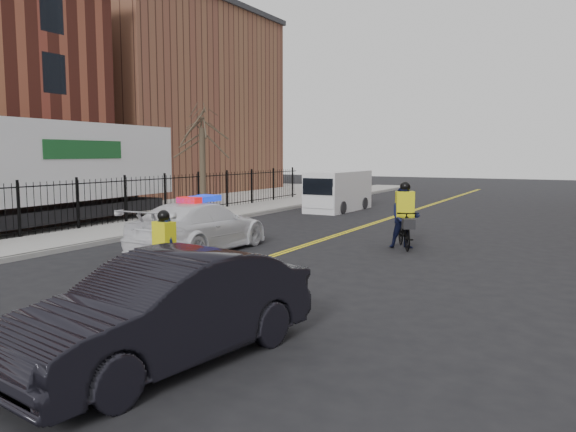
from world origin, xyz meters
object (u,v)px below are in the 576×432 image
(police_cruiser, at_px, (200,226))
(semi_trailer, at_px, (38,168))
(cargo_van, at_px, (337,192))
(dark_sedan, at_px, (166,310))
(cyclist_far, at_px, (404,222))
(cyclist_near, at_px, (164,262))

(police_cruiser, distance_m, semi_trailer, 8.90)
(semi_trailer, bearing_deg, cargo_van, 54.49)
(dark_sedan, bearing_deg, cargo_van, 116.11)
(cargo_van, bearing_deg, dark_sedan, -71.56)
(police_cruiser, xyz_separation_m, semi_trailer, (-8.68, 1.13, 1.64))
(cargo_van, height_order, semi_trailer, semi_trailer)
(cyclist_far, bearing_deg, dark_sedan, -116.36)
(police_cruiser, bearing_deg, dark_sedan, 122.47)
(semi_trailer, bearing_deg, cyclist_far, 5.48)
(dark_sedan, relative_size, semi_trailer, 0.35)
(police_cruiser, distance_m, cyclist_far, 6.38)
(dark_sedan, distance_m, cyclist_far, 11.15)
(cyclist_near, bearing_deg, dark_sedan, -37.40)
(cyclist_near, relative_size, cyclist_far, 0.88)
(cargo_van, height_order, cyclist_near, cargo_van)
(semi_trailer, height_order, cyclist_near, semi_trailer)
(semi_trailer, relative_size, cyclist_near, 7.31)
(dark_sedan, height_order, semi_trailer, semi_trailer)
(dark_sedan, xyz_separation_m, cargo_van, (-6.40, 21.04, 0.22))
(dark_sedan, bearing_deg, cyclist_near, 140.18)
(dark_sedan, xyz_separation_m, cyclist_near, (-2.98, 3.43, -0.18))
(police_cruiser, bearing_deg, cyclist_near, 116.00)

